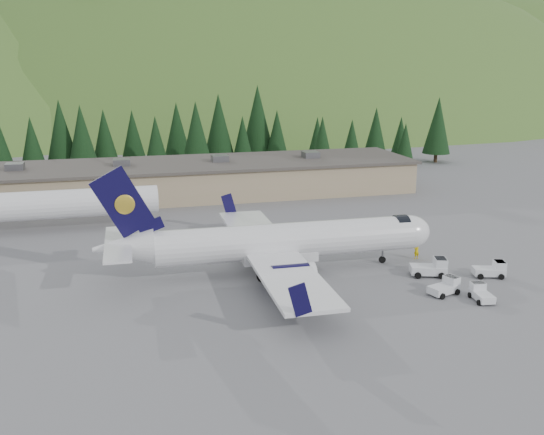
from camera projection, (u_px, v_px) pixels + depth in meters
The scene contains 11 objects.
ground at pixel (287, 271), 60.70m from camera, with size 600.00×600.00×0.00m, color slate.
airliner at pixel (278, 242), 59.72m from camera, with size 33.93×31.77×11.29m.
second_airliner at pixel (43, 204), 74.28m from camera, with size 27.50×11.00×10.05m.
baggage_tug_a at pixel (446, 287), 54.49m from camera, with size 3.17×2.40×1.53m.
baggage_tug_b at pixel (492, 270), 58.81m from camera, with size 3.27×2.46×1.58m.
baggage_tug_c at pixel (481, 293), 53.09m from camera, with size 1.84×2.75×1.39m.
terminal_building at pixel (189, 179), 94.37m from camera, with size 71.00×17.00×6.10m.
baggage_tug_d at pixel (432, 268), 59.05m from camera, with size 3.75×2.84×1.81m.
ramp_worker at pixel (416, 250), 64.10m from camera, with size 0.67×0.44×1.85m, color yellow.
tree_line at pixel (164, 134), 115.10m from camera, with size 112.86×18.80×14.45m.
hills at pixel (272, 284), 288.73m from camera, with size 614.00×330.00×300.00m.
Camera 1 is at (-16.19, -55.13, 20.34)m, focal length 40.00 mm.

